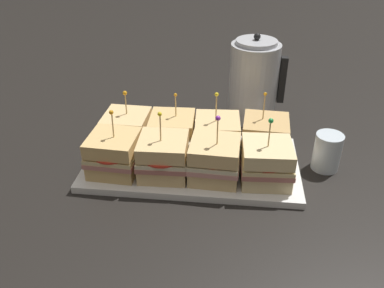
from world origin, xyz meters
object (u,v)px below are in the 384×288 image
(sandwich_front_far_left, at_px, (114,154))
(sandwich_back_far_left, at_px, (127,130))
(sandwich_back_center_left, at_px, (172,132))
(sandwich_back_far_right, at_px, (265,137))
(sandwich_front_far_right, at_px, (266,163))
(drinking_glass, at_px, (327,152))
(serving_platter, at_px, (192,164))
(sandwich_back_center_right, at_px, (217,135))
(kettle_steel, at_px, (254,81))
(sandwich_front_center_right, at_px, (215,160))
(sandwich_front_center_left, at_px, (163,157))

(sandwich_front_far_left, distance_m, sandwich_back_far_left, 0.12)
(sandwich_back_center_left, relative_size, sandwich_back_far_right, 0.92)
(sandwich_front_far_right, bearing_deg, drinking_glass, 30.22)
(serving_platter, relative_size, sandwich_back_center_right, 3.16)
(serving_platter, distance_m, sandwich_back_far_left, 0.20)
(kettle_steel, bearing_deg, sandwich_front_far_right, -85.79)
(sandwich_front_far_left, height_order, sandwich_front_center_right, sandwich_front_center_right)
(sandwich_front_far_right, distance_m, sandwich_back_far_right, 0.12)
(sandwich_front_center_right, relative_size, drinking_glass, 1.74)
(kettle_steel, bearing_deg, drinking_glass, -55.19)
(sandwich_back_far_left, distance_m, sandwich_back_center_left, 0.12)
(sandwich_back_far_left, xyz_separation_m, kettle_steel, (0.34, 0.24, 0.06))
(serving_platter, relative_size, sandwich_front_center_right, 3.19)
(sandwich_back_center_left, distance_m, sandwich_back_center_right, 0.12)
(sandwich_back_far_right, bearing_deg, sandwich_front_center_right, -135.40)
(serving_platter, xyz_separation_m, drinking_glass, (0.34, 0.03, 0.04))
(sandwich_front_far_right, distance_m, drinking_glass, 0.18)
(sandwich_front_far_left, height_order, sandwich_back_far_left, sandwich_front_far_left)
(sandwich_front_far_right, distance_m, kettle_steel, 0.36)
(sandwich_front_far_right, xyz_separation_m, sandwich_back_center_right, (-0.12, 0.12, -0.00))
(sandwich_front_center_right, height_order, sandwich_back_far_left, sandwich_front_center_right)
(serving_platter, bearing_deg, sandwich_front_center_left, -135.61)
(sandwich_front_center_right, relative_size, sandwich_front_far_right, 1.02)
(sandwich_back_center_left, height_order, kettle_steel, kettle_steel)
(sandwich_back_far_right, relative_size, drinking_glass, 1.74)
(kettle_steel, bearing_deg, sandwich_back_center_right, -112.02)
(serving_platter, height_order, sandwich_front_far_left, sandwich_front_far_left)
(sandwich_front_center_left, relative_size, sandwich_front_far_right, 1.02)
(sandwich_back_far_left, distance_m, sandwich_back_far_right, 0.37)
(sandwich_front_center_right, xyz_separation_m, sandwich_back_center_left, (-0.12, 0.12, -0.00))
(sandwich_back_center_right, bearing_deg, sandwich_front_far_right, -44.62)
(sandwich_front_center_right, height_order, kettle_steel, kettle_steel)
(sandwich_front_center_left, relative_size, sandwich_front_center_right, 1.00)
(sandwich_front_center_right, bearing_deg, sandwich_back_far_right, 44.60)
(sandwich_front_far_left, xyz_separation_m, sandwich_back_center_right, (0.25, 0.12, -0.00))
(sandwich_back_far_right, bearing_deg, sandwich_front_far_left, -161.68)
(sandwich_back_far_left, xyz_separation_m, sandwich_back_far_right, (0.37, -0.00, 0.00))
(sandwich_front_far_right, height_order, sandwich_back_far_right, sandwich_back_far_right)
(sandwich_front_far_right, bearing_deg, serving_platter, 161.74)
(sandwich_front_center_right, relative_size, sandwich_back_center_right, 0.99)
(sandwich_front_far_left, distance_m, sandwich_back_center_left, 0.18)
(sandwich_back_center_left, height_order, drinking_glass, sandwich_back_center_left)
(sandwich_front_center_right, distance_m, sandwich_back_far_left, 0.27)
(drinking_glass, bearing_deg, sandwich_front_far_right, -149.78)
(sandwich_front_far_left, xyz_separation_m, sandwich_back_far_left, (0.00, 0.12, -0.00))
(sandwich_front_far_right, height_order, drinking_glass, sandwich_front_far_right)
(sandwich_back_center_left, xyz_separation_m, drinking_glass, (0.40, -0.03, -0.02))
(sandwich_back_far_right, distance_m, drinking_glass, 0.16)
(sandwich_back_center_right, height_order, sandwich_back_far_right, sandwich_back_center_right)
(sandwich_back_center_left, relative_size, kettle_steel, 0.59)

